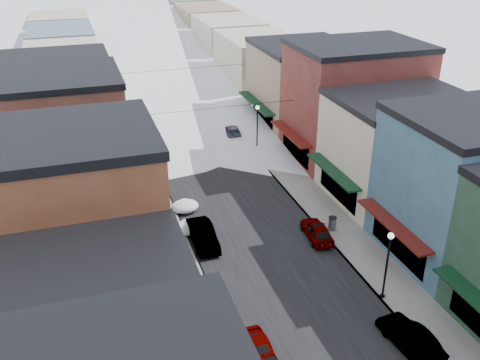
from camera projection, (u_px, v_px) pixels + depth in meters
road at (172, 107)px, 68.84m from camera, size 10.00×160.00×0.01m
sidewalk_left at (120, 112)px, 66.99m from camera, size 3.20×160.00×0.15m
sidewalk_right at (221, 102)px, 70.62m from camera, size 3.20×160.00×0.15m
curb_left at (132, 111)px, 67.41m from camera, size 0.10×160.00×0.15m
curb_right at (210, 103)px, 70.20m from camera, size 0.10×160.00×0.15m
bldg_l_brick_near at (58, 243)px, 28.54m from camera, size 12.30×8.20×12.50m
bldg_l_grayblue at (68, 199)px, 36.72m from camera, size 11.30×9.20×9.00m
bldg_l_brick_far at (50, 141)px, 43.70m from camera, size 13.30×9.20×11.00m
bldg_l_tan at (61, 108)px, 52.75m from camera, size 11.30×11.20×10.00m
bldg_r_blue at (468, 186)px, 36.81m from camera, size 11.30×9.20×10.50m
bldg_r_cream at (399, 148)px, 44.97m from camera, size 12.30×9.20×9.00m
bldg_r_brick_far at (354, 102)px, 52.26m from camera, size 13.30×9.20×11.50m
bldg_r_tan at (302, 85)px, 60.97m from camera, size 11.30×11.20×9.50m
distant_blocks at (143, 41)px, 86.75m from camera, size 34.00×55.00×8.00m
overhead_cables at (192, 87)px, 55.43m from camera, size 16.40×15.04×0.04m
car_dark_hatch at (203, 235)px, 39.57m from camera, size 1.61×4.60×1.52m
car_silver_wagon at (153, 137)px, 57.39m from camera, size 2.58×5.38×1.51m
car_green_sedan at (410, 338)px, 29.90m from camera, size 1.98×4.53×1.45m
car_gray_suv at (317, 230)px, 40.33m from camera, size 1.97×4.14×1.37m
car_black_sedan at (232, 132)px, 59.11m from camera, size 2.48×4.90×1.36m
car_lane_silver at (165, 121)px, 61.72m from camera, size 2.23×5.06×1.69m
car_lane_white at (180, 90)px, 72.95m from camera, size 2.70×5.75×1.59m
trash_can at (332, 223)px, 41.24m from camera, size 0.64×0.64×1.09m
streetlamp_near at (388, 257)px, 32.78m from camera, size 0.40×0.40×4.75m
streetlamp_far at (257, 123)px, 54.25m from camera, size 0.41×0.41×4.90m
snow_pile_mid at (187, 227)px, 41.21m from camera, size 2.18×2.54×0.92m
snow_pile_far at (185, 206)px, 44.26m from camera, size 2.25×2.58×0.95m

